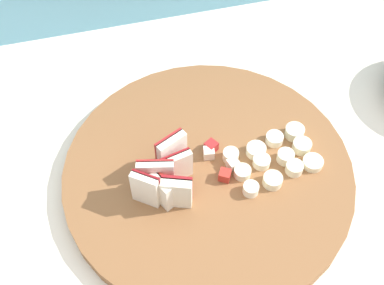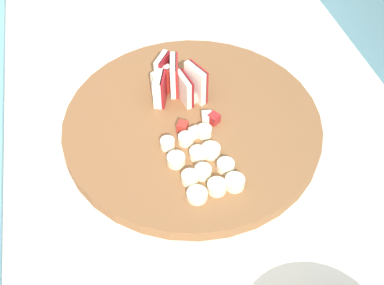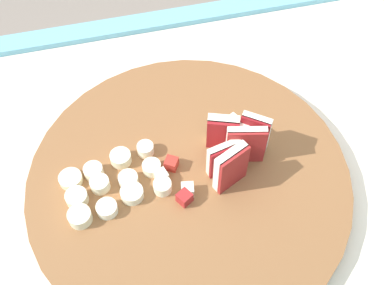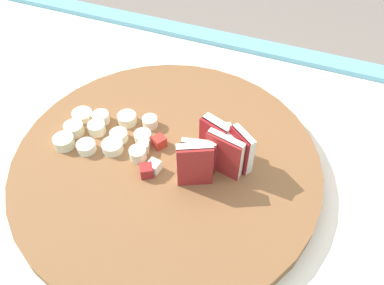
% 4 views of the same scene
% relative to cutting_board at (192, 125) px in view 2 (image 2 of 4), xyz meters
% --- Properties ---
extents(tiled_countertop, '(1.14, 0.71, 0.95)m').
position_rel_cutting_board_xyz_m(tiled_countertop, '(-0.00, 0.01, -0.48)').
color(tiled_countertop, silver).
rests_on(tiled_countertop, ground).
extents(tile_backsplash, '(2.40, 0.04, 1.36)m').
position_rel_cutting_board_xyz_m(tile_backsplash, '(-0.00, 0.38, -0.27)').
color(tile_backsplash, '#6BADC6').
rests_on(tile_backsplash, ground).
extents(cutting_board, '(0.42, 0.42, 0.02)m').
position_rel_cutting_board_xyz_m(cutting_board, '(0.00, 0.00, 0.00)').
color(cutting_board, brown).
rests_on(cutting_board, tiled_countertop).
extents(apple_wedge_fan, '(0.09, 0.09, 0.07)m').
position_rel_cutting_board_xyz_m(apple_wedge_fan, '(-0.07, -0.01, 0.04)').
color(apple_wedge_fan, '#B22D23').
rests_on(apple_wedge_fan, cutting_board).
extents(apple_dice_pile, '(0.10, 0.07, 0.02)m').
position_rel_cutting_board_xyz_m(apple_dice_pile, '(0.00, 0.01, 0.02)').
color(apple_dice_pile, '#EFE5CC').
rests_on(apple_dice_pile, cutting_board).
extents(banana_slice_rows, '(0.14, 0.10, 0.02)m').
position_rel_cutting_board_xyz_m(banana_slice_rows, '(0.10, -0.01, 0.02)').
color(banana_slice_rows, white).
rests_on(banana_slice_rows, cutting_board).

